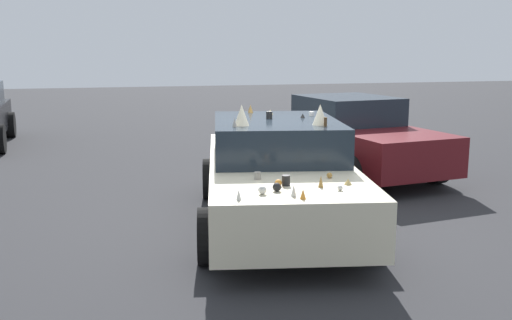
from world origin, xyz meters
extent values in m
plane|color=#2D2D30|center=(0.00, 0.00, 0.00)|extent=(60.00, 60.00, 0.00)
cube|color=beige|center=(0.00, 0.00, 0.59)|extent=(4.89, 2.64, 0.63)
cube|color=#1E2833|center=(0.26, -0.05, 1.15)|extent=(2.49, 2.04, 0.49)
cylinder|color=black|center=(-1.58, -0.63, 0.32)|extent=(0.67, 0.34, 0.64)
cylinder|color=black|center=(-1.23, 1.18, 0.32)|extent=(0.67, 0.34, 0.64)
cylinder|color=black|center=(1.23, -1.18, 0.32)|extent=(0.67, 0.34, 0.64)
cylinder|color=black|center=(1.58, 0.63, 0.32)|extent=(0.67, 0.34, 0.64)
ellipsoid|color=black|center=(1.44, -1.20, 0.60)|extent=(0.12, 0.04, 0.10)
ellipsoid|color=black|center=(0.33, 0.86, 0.66)|extent=(0.19, 0.06, 0.14)
ellipsoid|color=black|center=(0.63, 0.80, 0.57)|extent=(0.14, 0.05, 0.12)
ellipsoid|color=black|center=(-1.44, -0.64, 0.56)|extent=(0.12, 0.04, 0.16)
ellipsoid|color=black|center=(1.01, 0.73, 0.74)|extent=(0.11, 0.04, 0.09)
ellipsoid|color=black|center=(-1.98, -0.54, 0.53)|extent=(0.17, 0.05, 0.10)
ellipsoid|color=black|center=(-1.67, 1.24, 0.61)|extent=(0.19, 0.06, 0.14)
ellipsoid|color=black|center=(0.24, 0.87, 0.63)|extent=(0.16, 0.05, 0.09)
sphere|color=orange|center=(-1.52, 0.46, 0.94)|extent=(0.07, 0.07, 0.07)
cone|color=#A87A38|center=(-1.68, 0.04, 0.97)|extent=(0.06, 0.06, 0.13)
cone|color=silver|center=(-1.97, 1.00, 0.96)|extent=(0.07, 0.07, 0.11)
cylinder|color=black|center=(-1.51, 0.37, 0.96)|extent=(0.12, 0.12, 0.11)
cone|color=silver|center=(-1.97, 0.44, 0.96)|extent=(0.08, 0.08, 0.12)
sphere|color=black|center=(-1.73, 0.54, 0.95)|extent=(0.09, 0.09, 0.09)
cone|color=orange|center=(-2.09, 0.38, 0.96)|extent=(0.09, 0.09, 0.10)
sphere|color=#A87A38|center=(-1.29, -0.22, 0.94)|extent=(0.06, 0.06, 0.06)
sphere|color=silver|center=(-1.81, 0.71, 0.95)|extent=(0.09, 0.09, 0.09)
cylinder|color=gray|center=(-1.14, 0.58, 0.95)|extent=(0.11, 0.11, 0.08)
sphere|color=silver|center=(-1.87, -0.10, 0.93)|extent=(0.06, 0.06, 0.06)
cone|color=tan|center=(-1.64, -0.29, 0.94)|extent=(0.12, 0.12, 0.06)
cylinder|color=silver|center=(0.56, -0.68, 1.43)|extent=(0.10, 0.10, 0.06)
cylinder|color=black|center=(0.37, 0.01, 1.45)|extent=(0.09, 0.09, 0.10)
cylinder|color=#51381E|center=(-0.58, -0.43, 1.45)|extent=(0.06, 0.06, 0.11)
cone|color=black|center=(0.35, -0.46, 1.43)|extent=(0.09, 0.09, 0.06)
cone|color=tan|center=(0.88, -0.15, 1.43)|extent=(0.09, 0.09, 0.07)
cylinder|color=orange|center=(-0.04, 0.53, 1.43)|extent=(0.08, 0.08, 0.06)
cone|color=gray|center=(-0.34, 0.66, 1.45)|extent=(0.07, 0.07, 0.11)
cone|color=#A87A38|center=(1.20, 0.07, 1.46)|extent=(0.11, 0.11, 0.12)
cone|color=beige|center=(-0.43, -0.42, 1.53)|extent=(0.19, 0.19, 0.26)
cone|color=beige|center=(-0.25, 0.55, 1.53)|extent=(0.19, 0.19, 0.26)
cube|color=#5B1419|center=(2.79, -2.37, 0.60)|extent=(4.45, 2.24, 0.67)
cube|color=#1E2833|center=(3.05, -2.33, 1.19)|extent=(1.94, 1.77, 0.51)
cylinder|color=black|center=(1.59, -3.40, 0.31)|extent=(0.65, 0.30, 0.63)
cylinder|color=black|center=(1.36, -1.69, 0.31)|extent=(0.65, 0.30, 0.63)
cylinder|color=black|center=(4.21, -3.05, 0.31)|extent=(0.65, 0.30, 0.63)
cylinder|color=black|center=(3.98, -1.34, 0.31)|extent=(0.65, 0.30, 0.63)
cylinder|color=black|center=(6.76, 4.51, 0.34)|extent=(0.69, 0.25, 0.68)
cylinder|color=black|center=(9.37, 4.63, 0.34)|extent=(0.69, 0.25, 0.68)
camera|label=1|loc=(-7.26, 2.23, 2.34)|focal=40.73mm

